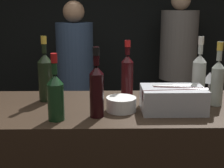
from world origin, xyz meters
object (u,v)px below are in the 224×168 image
at_px(white_wine_bottle, 199,75).
at_px(red_wine_bottle_tall, 127,75).
at_px(wine_glass, 210,78).
at_px(ice_bin_with_bottles, 173,98).
at_px(red_wine_bottle_black_foil, 97,88).
at_px(person_in_hoodie, 76,76).
at_px(bowl_white, 121,104).
at_px(person_blond_tee, 178,64).
at_px(red_wine_bottle_burgundy, 56,95).
at_px(rose_wine_bottle, 217,80).
at_px(champagne_bottle, 45,75).

xyz_separation_m(white_wine_bottle, red_wine_bottle_tall, (-0.42, 0.05, -0.00)).
height_order(wine_glass, red_wine_bottle_tall, red_wine_bottle_tall).
relative_size(ice_bin_with_bottles, red_wine_bottle_black_foil, 0.98).
height_order(wine_glass, person_in_hoodie, person_in_hoodie).
bearing_deg(wine_glass, red_wine_bottle_black_foil, -149.50).
relative_size(bowl_white, person_in_hoodie, 0.10).
distance_m(red_wine_bottle_black_foil, person_blond_tee, 2.13).
distance_m(red_wine_bottle_burgundy, red_wine_bottle_black_foil, 0.20).
xyz_separation_m(white_wine_bottle, person_blond_tee, (0.26, 1.67, -0.23)).
bearing_deg(person_in_hoodie, person_blond_tee, 103.25).
relative_size(rose_wine_bottle, red_wine_bottle_black_foil, 1.01).
distance_m(bowl_white, person_in_hoodie, 1.57).
bearing_deg(person_in_hoodie, bowl_white, 10.79).
distance_m(red_wine_bottle_burgundy, white_wine_bottle, 0.85).
bearing_deg(bowl_white, ice_bin_with_bottles, -1.82).
bearing_deg(champagne_bottle, person_blond_tee, 54.94).
bearing_deg(red_wine_bottle_black_foil, red_wine_bottle_tall, 61.93).
bearing_deg(champagne_bottle, red_wine_bottle_black_foil, -43.30).
xyz_separation_m(champagne_bottle, red_wine_bottle_tall, (0.48, 0.04, -0.00)).
bearing_deg(rose_wine_bottle, white_wine_bottle, 129.43).
xyz_separation_m(red_wine_bottle_burgundy, person_blond_tee, (1.05, 1.98, -0.21)).
distance_m(bowl_white, red_wine_bottle_tall, 0.26).
xyz_separation_m(white_wine_bottle, red_wine_bottle_black_foil, (-0.59, -0.27, -0.00)).
bearing_deg(champagne_bottle, ice_bin_with_bottles, -16.35).
xyz_separation_m(champagne_bottle, red_wine_bottle_burgundy, (0.11, -0.33, -0.02)).
bearing_deg(red_wine_bottle_tall, champagne_bottle, -175.78).
bearing_deg(wine_glass, red_wine_bottle_burgundy, -153.08).
bearing_deg(red_wine_bottle_tall, white_wine_bottle, -6.99).
height_order(ice_bin_with_bottles, bowl_white, ice_bin_with_bottles).
bearing_deg(person_in_hoodie, red_wine_bottle_black_foil, 5.62).
bearing_deg(wine_glass, bowl_white, -150.63).
xyz_separation_m(wine_glass, person_blond_tee, (0.15, 1.53, -0.18)).
xyz_separation_m(wine_glass, champagne_bottle, (-1.01, -0.12, 0.05)).
relative_size(bowl_white, red_wine_bottle_burgundy, 0.49).
distance_m(champagne_bottle, person_in_hoodie, 1.34).
relative_size(red_wine_bottle_burgundy, white_wine_bottle, 0.87).
relative_size(bowl_white, champagne_bottle, 0.42).
bearing_deg(person_in_hoodie, ice_bin_with_bottles, 20.01).
distance_m(red_wine_bottle_tall, person_blond_tee, 1.76).
relative_size(ice_bin_with_bottles, red_wine_bottle_burgundy, 1.05).
xyz_separation_m(ice_bin_with_bottles, rose_wine_bottle, (0.26, 0.10, 0.07)).
distance_m(bowl_white, wine_glass, 0.66).
height_order(red_wine_bottle_burgundy, red_wine_bottle_black_foil, red_wine_bottle_black_foil).
distance_m(red_wine_bottle_tall, person_in_hoodie, 1.38).
bearing_deg(person_in_hoodie, wine_glass, 35.43).
distance_m(red_wine_bottle_burgundy, red_wine_bottle_tall, 0.52).
bearing_deg(ice_bin_with_bottles, red_wine_bottle_burgundy, -168.29).
height_order(champagne_bottle, white_wine_bottle, champagne_bottle).
bearing_deg(red_wine_bottle_black_foil, rose_wine_bottle, 15.15).
relative_size(white_wine_bottle, rose_wine_bottle, 1.05).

